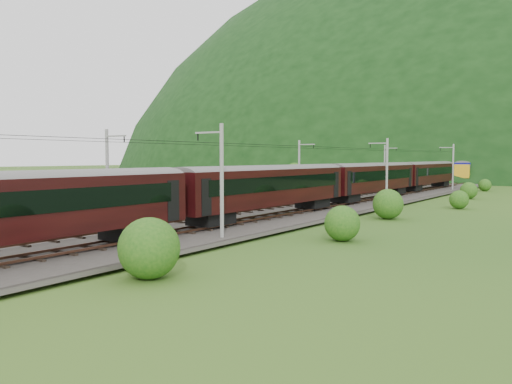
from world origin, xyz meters
The scene contains 14 objects.
ground centered at (0.00, 0.00, 0.00)m, with size 600.00×600.00×0.00m, color #264F18.
railbed centered at (0.00, 10.00, 0.15)m, with size 14.00×220.00×0.30m, color #38332D.
track_left centered at (-2.40, 10.00, 0.37)m, with size 2.40×220.00×0.27m.
track_right centered at (2.40, 10.00, 0.37)m, with size 2.40×220.00×0.27m.
catenary_left centered at (-6.12, 32.00, 4.50)m, with size 2.54×192.28×8.00m.
catenary_right centered at (6.12, 32.00, 4.50)m, with size 2.54×192.28×8.00m.
overhead_wires centered at (0.00, 10.00, 7.10)m, with size 4.83×198.00×0.03m.
mountain_ridge centered at (-120.00, 300.00, 0.00)m, with size 336.00×280.00×132.00m, color black.
train centered at (2.40, 24.03, 3.82)m, with size 3.26×157.41×5.69m.
hazard_post_near centered at (-0.06, 33.42, 1.13)m, with size 0.18×0.18×1.67m, color red.
hazard_post_far centered at (0.27, 33.60, 1.04)m, with size 0.16×0.16×1.49m, color red.
signal centered at (-4.51, 53.52, 1.58)m, with size 0.24×0.24×2.19m.
vegetation_left centered at (-14.49, 16.85, 1.98)m, with size 11.73×146.58×5.06m.
vegetation_right centered at (11.38, 1.95, 1.26)m, with size 6.85×108.38×2.92m.
Camera 1 is at (28.25, -27.12, 5.91)m, focal length 35.00 mm.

